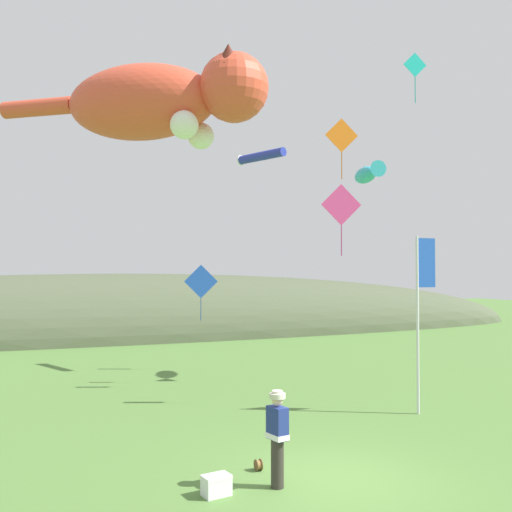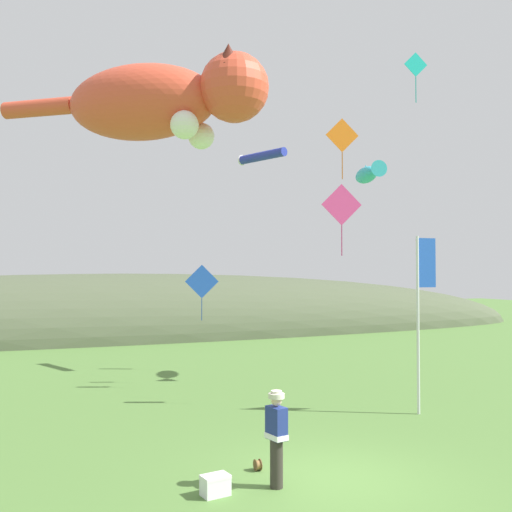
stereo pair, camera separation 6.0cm
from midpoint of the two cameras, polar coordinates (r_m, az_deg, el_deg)
ground_plane at (r=11.77m, az=7.65°, el=-21.30°), size 120.00×120.00×0.00m
distant_hill_ridge at (r=36.66m, az=-17.74°, el=-7.81°), size 63.21×11.67×7.83m
festival_attendant at (r=11.02m, az=1.99°, el=-17.49°), size 0.34×0.46×1.77m
kite_spool at (r=12.12m, az=0.09°, el=-20.16°), size 0.12×0.23×0.23m
picnic_cooler at (r=10.92m, az=-4.15°, el=-21.89°), size 0.54×0.40×0.36m
festival_banner_pole at (r=16.80m, az=16.12°, el=-3.97°), size 0.66×0.08×4.99m
kite_giant_cat at (r=18.08m, az=-9.59°, el=14.99°), size 7.47×5.89×2.68m
kite_fish_windsock at (r=21.92m, az=11.02°, el=8.07°), size 1.13×2.32×0.69m
kite_tube_streamer at (r=23.48m, az=0.40°, el=9.95°), size 1.33×2.40×0.44m
kite_diamond_blue at (r=23.24m, az=-5.60°, el=-2.59°), size 1.31×0.41×2.26m
kite_diamond_teal at (r=21.40m, az=15.53°, el=17.87°), size 0.83×0.19×1.75m
kite_diamond_orange at (r=19.60m, az=8.47°, el=11.79°), size 1.12×0.26×2.04m
kite_diamond_pink at (r=17.11m, az=8.42°, el=5.03°), size 1.20×0.29×2.13m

